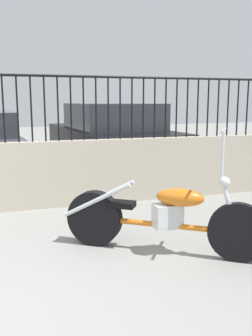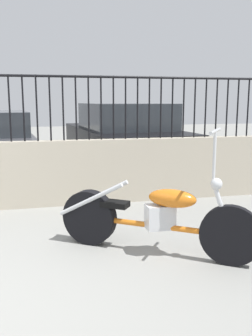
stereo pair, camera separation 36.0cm
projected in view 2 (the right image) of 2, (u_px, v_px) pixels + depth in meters
name	position (u px, v px, depth m)	size (l,w,h in m)	color
motorcycle_orange	(146.00, 217.00, 3.77)	(1.78, 1.30, 1.28)	black
car_black	(124.00, 137.00, 8.23)	(2.19, 4.39, 1.46)	black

